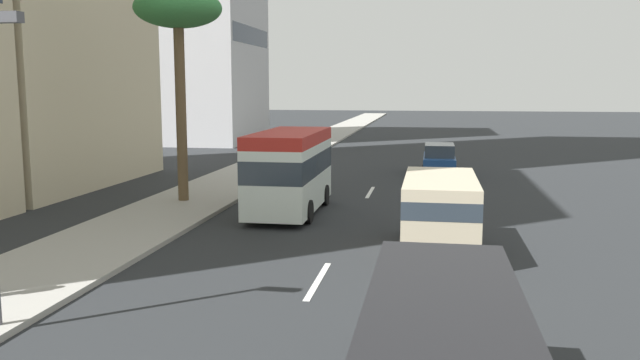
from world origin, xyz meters
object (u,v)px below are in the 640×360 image
van_second (443,360)px  minibus_fourth (290,169)px  van_third (440,209)px  palm_tree (178,15)px  car_lead (439,160)px

van_second → minibus_fourth: (15.77, 5.49, 0.44)m
van_second → van_third: van_third is taller
van_third → palm_tree: (6.33, 10.35, 6.37)m
minibus_fourth → palm_tree: (1.22, 4.78, 5.93)m
car_lead → minibus_fourth: 13.78m
van_second → van_third: bearing=-0.4°
van_third → minibus_fourth: (5.11, 5.57, 0.44)m
van_third → minibus_fourth: minibus_fourth is taller
van_second → minibus_fourth: 16.70m
van_third → minibus_fourth: bearing=47.5°
van_third → minibus_fourth: size_ratio=0.78×
minibus_fourth → van_third: bearing=47.5°
van_third → palm_tree: bearing=58.6°
car_lead → minibus_fourth: size_ratio=0.74×
van_third → car_lead: bearing=-0.5°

